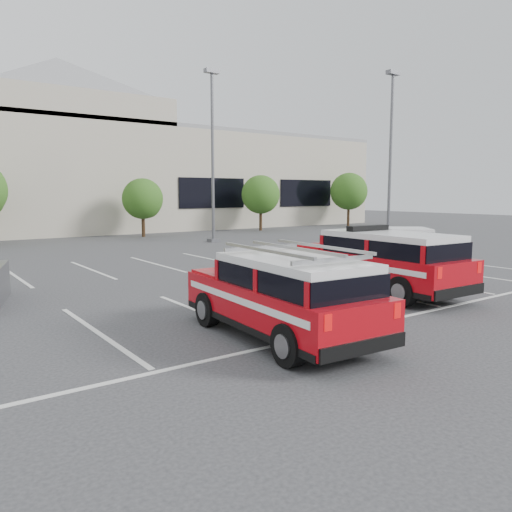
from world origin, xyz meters
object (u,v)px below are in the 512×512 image
Objects in this scene: fire_chief_suv at (379,266)px; ladder_suv at (283,302)px; white_pickup at (410,254)px; tree_far_right at (349,193)px; light_pole_right at (390,157)px; tree_mid_right at (144,200)px; light_pole_mid at (213,156)px; tree_right at (261,196)px; convention_building at (33,171)px.

fire_chief_suv is 5.70m from ladder_suv.
ladder_suv is (-9.81, -4.35, 0.13)m from white_pickup.
tree_far_right is 0.94× the size of white_pickup.
light_pole_right reaches higher than tree_far_right.
tree_mid_right is at bearing 132.17° from light_pole_right.
tree_mid_right is 0.80× the size of ladder_suv.
light_pole_mid is at bearing 78.11° from fire_chief_suv.
light_pole_right is (0.91, -12.05, 2.41)m from tree_right.
light_pole_right is 22.74m from ladder_suv.
tree_far_right is 19.19m from light_pole_mid.
light_pole_mid is (-8.09, -6.05, 2.41)m from tree_right.
tree_far_right reaches higher than tree_mid_right.
light_pole_right reaches higher than tree_mid_right.
tree_mid_right is at bearing 77.03° from ladder_suv.
light_pole_mid is (6.82, -15.86, 0.47)m from convention_building.
tree_right reaches higher than ladder_suv.
tree_mid_right is 0.39× the size of light_pole_mid.
tree_far_right is (24.91, -9.82, -1.68)m from convention_building.
ladder_suv is at bearing -125.51° from tree_right.
tree_mid_right is (4.91, -9.82, -2.22)m from convention_building.
tree_far_right is at bearing -21.51° from convention_building.
tree_far_right is at bearing 52.96° from light_pole_right.
tree_right is at bearing 63.71° from fire_chief_suv.
light_pole_right is at bearing 40.79° from fire_chief_suv.
tree_mid_right is 25.77m from ladder_suv.
light_pole_right reaches higher than ladder_suv.
convention_building is 12.38× the size of tree_far_right.
tree_right is 12.32m from light_pole_right.
convention_building is at bearing 146.63° from tree_right.
fire_chief_suv is at bearing -95.65° from tree_mid_right.
tree_right is 0.88× the size of ladder_suv.
tree_far_right is 0.97× the size of ladder_suv.
tree_mid_right is 0.70× the size of fire_chief_suv.
tree_right is at bearing 36.77° from light_pole_mid.
fire_chief_suv is at bearing -85.26° from convention_building.
convention_building is at bearing 116.57° from tree_mid_right.
fire_chief_suv is (2.68, -32.35, -3.91)m from convention_building.
tree_mid_right is 22.70m from fire_chief_suv.
tree_far_right is 31.73m from fire_chief_suv.
tree_far_right is at bearing 18.48° from light_pole_mid.
tree_right is (10.00, 0.00, 0.27)m from tree_mid_right.
convention_building is at bearing 125.89° from light_pole_right.
light_pole_right is (15.82, -21.86, 0.47)m from convention_building.
convention_building is 11.58× the size of white_pickup.
tree_right is 0.43× the size of light_pole_mid.
fire_chief_suv is 1.14× the size of ladder_suv.
convention_building is at bearing 96.94° from fire_chief_suv.
fire_chief_suv is (-12.23, -22.53, -1.96)m from tree_right.
light_pole_mid is 2.05× the size of ladder_suv.
convention_building is at bearing 113.26° from light_pole_mid.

